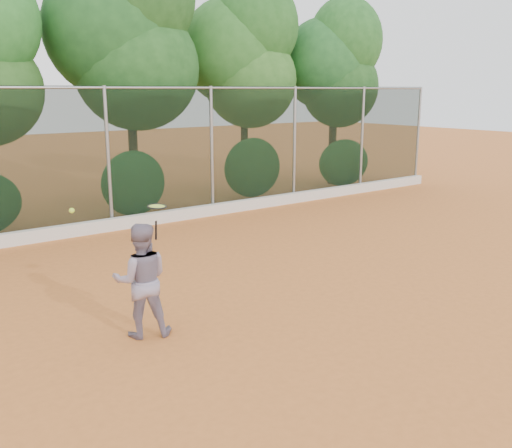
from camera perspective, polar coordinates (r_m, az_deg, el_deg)
ground at (r=9.02m, az=3.88°, el=-8.93°), size 80.00×80.00×0.00m
concrete_curb at (r=14.58m, az=-13.91°, el=-0.00°), size 24.00×0.20×0.30m
tennis_player at (r=8.14m, az=-11.39°, el=-5.53°), size 0.97×0.88×1.63m
chainlink_fence at (r=14.46m, az=-14.58°, el=6.73°), size 24.09×0.09×3.50m
foliage_backdrop at (r=16.08m, az=-19.84°, el=16.10°), size 23.70×3.63×7.55m
tennis_racket at (r=7.95m, az=-9.88°, el=1.46°), size 0.30×0.30×0.51m
tennis_ball_in_flight at (r=7.76m, az=-17.95°, el=1.29°), size 0.07×0.07×0.07m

